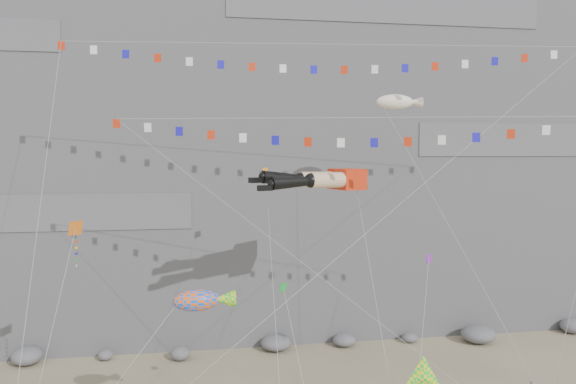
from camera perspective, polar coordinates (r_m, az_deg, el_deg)
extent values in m
cube|color=slate|center=(62.22, -3.29, 11.55)|extent=(80.00, 28.00, 50.00)
cube|color=red|center=(37.99, 6.04, 1.32)|extent=(2.31, 2.73, 1.38)
cylinder|color=#DDB08A|center=(36.34, 3.96, 1.21)|extent=(2.53, 1.67, 1.02)
sphere|color=black|center=(35.76, 2.36, 1.18)|extent=(0.93, 0.93, 0.93)
cone|color=black|center=(35.12, 0.40, 1.00)|extent=(2.91, 1.64, 0.95)
cube|color=black|center=(34.33, -2.35, 0.41)|extent=(0.98, 0.65, 0.34)
cylinder|color=#DDB08A|center=(37.53, 2.88, 1.31)|extent=(2.53, 1.67, 1.02)
sphere|color=black|center=(36.97, 1.32, 1.27)|extent=(0.93, 0.93, 0.93)
cone|color=black|center=(36.33, -0.60, 1.43)|extent=(2.93, 1.64, 1.02)
cube|color=black|center=(35.56, -3.28, 1.21)|extent=(0.98, 0.65, 0.34)
cylinder|color=gray|center=(32.06, 8.78, -12.81)|extent=(0.03, 0.03, 21.13)
cylinder|color=gray|center=(30.89, -8.96, -4.93)|extent=(0.03, 0.03, 32.08)
cylinder|color=gray|center=(34.21, 15.84, -8.54)|extent=(0.03, 0.03, 21.54)
cylinder|color=gray|center=(31.82, -23.48, -15.51)|extent=(0.03, 0.03, 14.30)
cylinder|color=gray|center=(38.11, 18.25, -6.07)|extent=(0.03, 0.03, 24.48)
cylinder|color=gray|center=(33.29, -1.39, -11.69)|extent=(0.03, 0.03, 21.35)
cylinder|color=gray|center=(32.81, 13.22, -17.11)|extent=(0.03, 0.03, 15.72)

